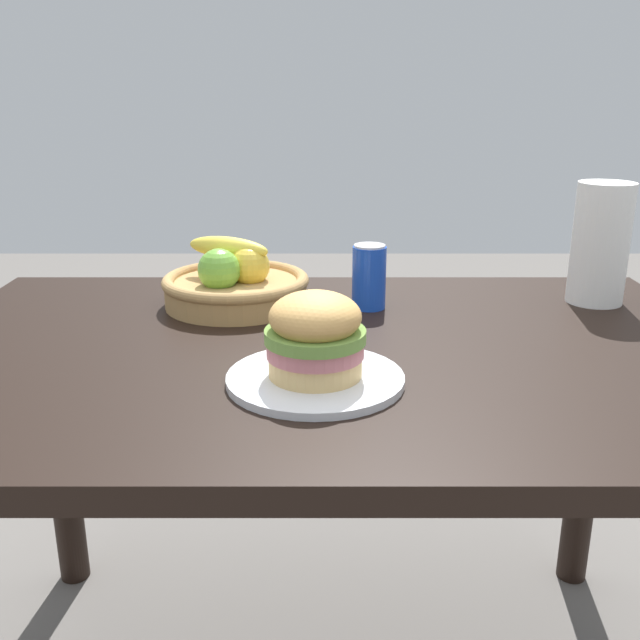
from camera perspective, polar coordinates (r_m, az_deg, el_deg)
dining_table at (r=1.25m, az=0.27°, el=-6.36°), size 1.40×0.90×0.75m
plate at (r=1.06m, az=-0.47°, el=-4.69°), size 0.26×0.26×0.01m
sandwich at (r=1.03m, az=-0.48°, el=-1.20°), size 0.15×0.15×0.13m
soda_can at (r=1.40m, az=3.82°, el=3.46°), size 0.07×0.07×0.13m
fruit_basket at (r=1.43m, az=-6.88°, el=2.96°), size 0.29×0.29×0.14m
paper_towel_roll at (r=1.52m, az=21.31°, el=5.70°), size 0.11×0.11×0.24m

